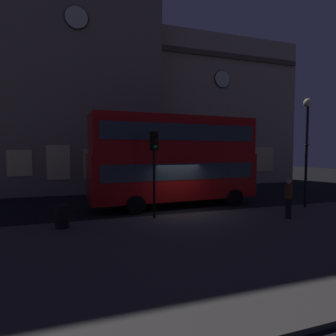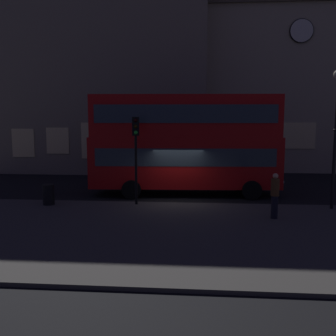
% 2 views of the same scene
% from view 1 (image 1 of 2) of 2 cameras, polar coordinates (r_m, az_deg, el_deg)
% --- Properties ---
extents(ground_plane, '(80.00, 80.00, 0.00)m').
position_cam_1_polar(ground_plane, '(15.26, 2.48, -8.84)').
color(ground_plane, black).
extents(sidewalk_slab, '(44.00, 9.26, 0.12)m').
position_cam_1_polar(sidewalk_slab, '(10.45, 13.80, -14.40)').
color(sidewalk_slab, '#423F3D').
rests_on(sidewalk_slab, ground).
extents(building_with_clock, '(15.69, 9.92, 17.91)m').
position_cam_1_polar(building_with_clock, '(27.18, -21.09, 15.33)').
color(building_with_clock, gray).
rests_on(building_with_clock, ground).
extents(building_plain_facade, '(17.38, 7.27, 14.21)m').
position_cam_1_polar(building_plain_facade, '(30.58, 7.21, 10.65)').
color(building_plain_facade, tan).
rests_on(building_plain_facade, ground).
extents(double_decker_bus, '(10.04, 3.16, 5.23)m').
position_cam_1_polar(double_decker_bus, '(16.48, 1.43, 2.30)').
color(double_decker_bus, '#B20F0F').
rests_on(double_decker_bus, ground).
extents(traffic_light_near_kerb, '(0.36, 0.39, 4.01)m').
position_cam_1_polar(traffic_light_near_kerb, '(12.97, -2.81, 2.38)').
color(traffic_light_near_kerb, black).
rests_on(traffic_light_near_kerb, sidewalk_slab).
extents(street_lamp, '(0.46, 0.46, 6.01)m').
position_cam_1_polar(street_lamp, '(17.43, 26.30, 6.58)').
color(street_lamp, black).
rests_on(street_lamp, sidewalk_slab).
extents(pedestrian, '(0.33, 0.33, 1.82)m').
position_cam_1_polar(pedestrian, '(14.25, 23.20, -5.63)').
color(pedestrian, black).
rests_on(pedestrian, sidewalk_slab).
extents(litter_bin, '(0.53, 0.53, 0.94)m').
position_cam_1_polar(litter_bin, '(12.38, -20.67, -9.15)').
color(litter_bin, black).
rests_on(litter_bin, sidewalk_slab).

